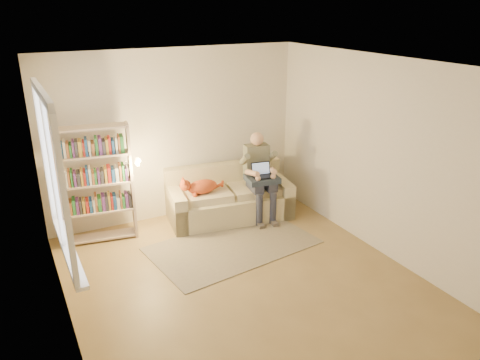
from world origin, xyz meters
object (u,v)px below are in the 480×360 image
person (259,171)px  bookshelf (96,179)px  laptop (260,173)px  sofa (229,200)px  cat (202,186)px

person → bookshelf: (-2.38, 0.37, 0.17)m
laptop → sofa: bearing=147.9°
person → cat: (-0.90, 0.16, -0.14)m
person → laptop: (-0.05, -0.11, 0.02)m
sofa → person: 0.67m
person → cat: size_ratio=1.87×
sofa → bookshelf: 2.06m
sofa → person: size_ratio=1.47×
cat → bookshelf: size_ratio=0.43×
cat → bookshelf: bearing=-179.3°
sofa → person: (0.42, -0.21, 0.47)m
laptop → cat: bearing=170.9°
cat → laptop: size_ratio=2.17×
sofa → bookshelf: (-1.95, 0.16, 0.64)m
person → bookshelf: size_ratio=0.80×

